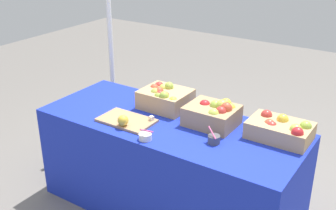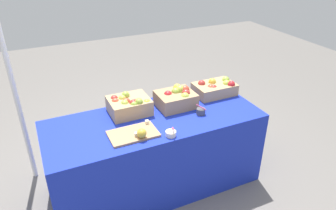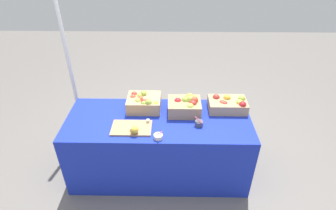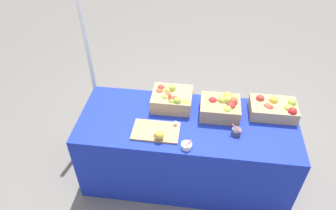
{
  "view_description": "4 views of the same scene",
  "coord_description": "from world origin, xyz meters",
  "px_view_note": "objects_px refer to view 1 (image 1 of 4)",
  "views": [
    {
      "loc": [
        1.46,
        -2.23,
        2.04
      ],
      "look_at": [
        0.01,
        -0.03,
        0.88
      ],
      "focal_mm": 44.95,
      "sensor_mm": 36.0,
      "label": 1
    },
    {
      "loc": [
        -0.89,
        -2.21,
        2.15
      ],
      "look_at": [
        0.16,
        0.06,
        0.81
      ],
      "focal_mm": 33.92,
      "sensor_mm": 36.0,
      "label": 2
    },
    {
      "loc": [
        0.14,
        -2.25,
        2.39
      ],
      "look_at": [
        0.1,
        0.02,
        0.9
      ],
      "focal_mm": 29.07,
      "sensor_mm": 36.0,
      "label": 3
    },
    {
      "loc": [
        0.08,
        -1.97,
        2.6
      ],
      "look_at": [
        -0.18,
        0.05,
        0.86
      ],
      "focal_mm": 33.49,
      "sensor_mm": 36.0,
      "label": 4
    }
  ],
  "objects_px": {
    "cutting_board_front": "(126,120)",
    "sample_bowl_near": "(214,139)",
    "sample_bowl_mid": "(145,136)",
    "apple_crate_left": "(280,129)",
    "apple_crate_right": "(165,98)",
    "apple_crate_middle": "(214,113)",
    "tent_pole": "(111,43)"
  },
  "relations": [
    {
      "from": "cutting_board_front",
      "to": "sample_bowl_near",
      "type": "bearing_deg",
      "value": 6.97
    },
    {
      "from": "sample_bowl_mid",
      "to": "apple_crate_left",
      "type": "bearing_deg",
      "value": 34.37
    },
    {
      "from": "apple_crate_right",
      "to": "sample_bowl_near",
      "type": "height_order",
      "value": "apple_crate_right"
    },
    {
      "from": "apple_crate_middle",
      "to": "tent_pole",
      "type": "height_order",
      "value": "tent_pole"
    },
    {
      "from": "tent_pole",
      "to": "apple_crate_left",
      "type": "bearing_deg",
      "value": -13.75
    },
    {
      "from": "apple_crate_middle",
      "to": "sample_bowl_near",
      "type": "distance_m",
      "value": 0.27
    },
    {
      "from": "apple_crate_right",
      "to": "cutting_board_front",
      "type": "height_order",
      "value": "apple_crate_right"
    },
    {
      "from": "sample_bowl_near",
      "to": "sample_bowl_mid",
      "type": "height_order",
      "value": "sample_bowl_near"
    },
    {
      "from": "cutting_board_front",
      "to": "sample_bowl_mid",
      "type": "bearing_deg",
      "value": -25.66
    },
    {
      "from": "apple_crate_right",
      "to": "cutting_board_front",
      "type": "relative_size",
      "value": 0.91
    },
    {
      "from": "apple_crate_middle",
      "to": "sample_bowl_near",
      "type": "xyz_separation_m",
      "value": [
        0.12,
        -0.23,
        -0.06
      ]
    },
    {
      "from": "apple_crate_middle",
      "to": "cutting_board_front",
      "type": "xyz_separation_m",
      "value": [
        -0.53,
        -0.31,
        -0.07
      ]
    },
    {
      "from": "sample_bowl_mid",
      "to": "tent_pole",
      "type": "relative_size",
      "value": 0.05
    },
    {
      "from": "apple_crate_left",
      "to": "cutting_board_front",
      "type": "distance_m",
      "value": 1.05
    },
    {
      "from": "sample_bowl_near",
      "to": "cutting_board_front",
      "type": "bearing_deg",
      "value": -173.03
    },
    {
      "from": "apple_crate_right",
      "to": "sample_bowl_mid",
      "type": "relative_size",
      "value": 3.55
    },
    {
      "from": "cutting_board_front",
      "to": "sample_bowl_near",
      "type": "height_order",
      "value": "sample_bowl_near"
    },
    {
      "from": "sample_bowl_near",
      "to": "tent_pole",
      "type": "relative_size",
      "value": 0.05
    },
    {
      "from": "apple_crate_left",
      "to": "apple_crate_middle",
      "type": "bearing_deg",
      "value": -172.97
    },
    {
      "from": "sample_bowl_mid",
      "to": "tent_pole",
      "type": "bearing_deg",
      "value": 139.05
    },
    {
      "from": "apple_crate_right",
      "to": "tent_pole",
      "type": "height_order",
      "value": "tent_pole"
    },
    {
      "from": "apple_crate_middle",
      "to": "apple_crate_right",
      "type": "bearing_deg",
      "value": 173.12
    },
    {
      "from": "sample_bowl_near",
      "to": "sample_bowl_mid",
      "type": "relative_size",
      "value": 1.07
    },
    {
      "from": "apple_crate_middle",
      "to": "tent_pole",
      "type": "xyz_separation_m",
      "value": [
        -1.34,
        0.49,
        0.18
      ]
    },
    {
      "from": "cutting_board_front",
      "to": "apple_crate_middle",
      "type": "bearing_deg",
      "value": 30.77
    },
    {
      "from": "apple_crate_left",
      "to": "apple_crate_right",
      "type": "xyz_separation_m",
      "value": [
        -0.9,
        -0.0,
        0.01
      ]
    },
    {
      "from": "apple_crate_middle",
      "to": "sample_bowl_mid",
      "type": "relative_size",
      "value": 3.41
    },
    {
      "from": "cutting_board_front",
      "to": "tent_pole",
      "type": "height_order",
      "value": "tent_pole"
    },
    {
      "from": "apple_crate_middle",
      "to": "sample_bowl_near",
      "type": "height_order",
      "value": "apple_crate_middle"
    },
    {
      "from": "apple_crate_left",
      "to": "cutting_board_front",
      "type": "xyz_separation_m",
      "value": [
        -0.98,
        -0.37,
        -0.05
      ]
    },
    {
      "from": "cutting_board_front",
      "to": "apple_crate_left",
      "type": "bearing_deg",
      "value": 20.69
    },
    {
      "from": "cutting_board_front",
      "to": "sample_bowl_near",
      "type": "xyz_separation_m",
      "value": [
        0.65,
        0.08,
        0.01
      ]
    }
  ]
}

